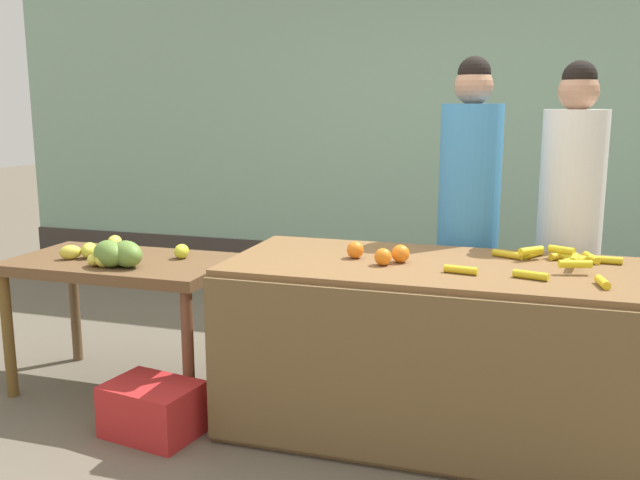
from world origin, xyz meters
The scene contains 11 objects.
ground_plane centered at (0.00, 0.00, 0.00)m, with size 24.00×24.00×0.00m, color #665B4C.
market_wall_back centered at (0.00, 2.66, 1.50)m, with size 7.96×0.23×3.07m.
fruit_stall_counter centered at (0.46, -0.01, 0.42)m, with size 2.13×0.91×0.85m.
side_table_wooden centered at (-1.35, 0.00, 0.66)m, with size 1.19×0.68×0.75m.
banana_bunch_pile centered at (0.92, 0.12, 0.87)m, with size 0.79×0.64×0.07m.
orange_pile centered at (0.12, -0.04, 0.89)m, with size 0.32×0.19×0.09m.
mango_papaya_pile centered at (-1.30, -0.12, 0.81)m, with size 0.69×0.60×0.14m.
vendor_woman_blue_shirt centered at (0.46, 0.69, 0.93)m, with size 0.34×0.34×1.85m.
vendor_woman_white_shirt centered at (1.00, 0.72, 0.92)m, with size 0.34×0.34×1.82m.
produce_crate centered at (-0.91, -0.46, 0.13)m, with size 0.44×0.32×0.26m, color red.
produce_sack centered at (-0.50, 0.88, 0.26)m, with size 0.36×0.30×0.53m, color maroon.
Camera 1 is at (0.82, -3.25, 1.60)m, focal length 39.18 mm.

